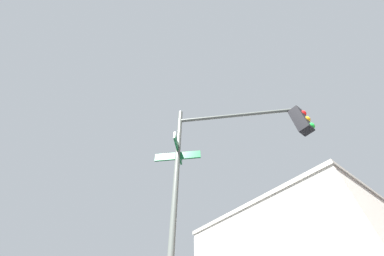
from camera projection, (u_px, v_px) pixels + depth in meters
traffic_signal_near at (238, 154)px, 4.67m from camera, size 2.79×2.86×6.13m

